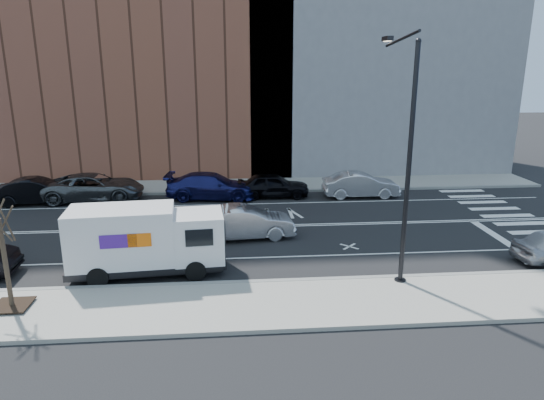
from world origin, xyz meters
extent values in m
plane|color=black|center=(0.00, 0.00, 0.00)|extent=(120.00, 120.00, 0.00)
cube|color=gray|center=(0.00, -8.80, 0.07)|extent=(44.00, 3.60, 0.15)
cube|color=gray|center=(0.00, 8.80, 0.07)|extent=(44.00, 3.60, 0.15)
cube|color=gray|center=(0.00, -7.00, 0.08)|extent=(44.00, 0.25, 0.17)
cube|color=gray|center=(0.00, 7.00, 0.08)|extent=(44.00, 0.25, 0.17)
cube|color=brown|center=(-8.00, 15.60, 11.00)|extent=(26.00, 10.00, 22.00)
cube|color=slate|center=(12.00, 15.60, 13.00)|extent=(20.00, 10.00, 26.00)
cylinder|color=black|center=(7.00, -7.40, 4.50)|extent=(0.18, 0.18, 9.00)
cylinder|color=black|center=(7.00, -7.40, 0.10)|extent=(0.44, 0.44, 0.20)
sphere|color=black|center=(7.00, -7.40, 8.95)|extent=(0.20, 0.20, 0.20)
cylinder|color=black|center=(7.00, -5.70, 9.10)|extent=(0.11, 3.49, 0.48)
cube|color=black|center=(7.00, -4.00, 9.20)|extent=(0.25, 0.80, 0.18)
cube|color=#FFF2CC|center=(7.00, -4.00, 9.10)|extent=(0.18, 0.55, 0.03)
cube|color=black|center=(-7.00, -8.40, 0.23)|extent=(1.20, 1.20, 0.04)
cylinder|color=#382B1E|center=(-7.00, -8.40, 1.75)|extent=(0.16, 0.16, 3.20)
cylinder|color=#382B1E|center=(-6.75, -8.40, 3.15)|extent=(0.06, 0.80, 1.44)
cylinder|color=#382B1E|center=(-6.92, -8.16, 3.15)|extent=(0.81, 0.31, 1.19)
cube|color=black|center=(-2.89, -5.60, 0.43)|extent=(6.13, 2.52, 0.29)
cube|color=silver|center=(-0.78, -5.42, 1.50)|extent=(2.10, 2.23, 1.93)
cube|color=black|center=(0.20, -5.34, 1.79)|extent=(0.21, 1.78, 0.92)
cube|color=black|center=(-0.69, -6.47, 1.79)|extent=(1.06, 0.13, 0.68)
cube|color=black|center=(-0.86, -4.38, 1.79)|extent=(1.06, 0.13, 0.68)
cube|color=black|center=(0.17, -5.34, 0.53)|extent=(0.30, 1.94, 0.34)
cube|color=silver|center=(-3.76, -5.67, 1.69)|extent=(4.22, 2.45, 2.22)
cube|color=#47198C|center=(-3.67, -6.75, 1.83)|extent=(1.35, 0.13, 0.53)
cube|color=orange|center=(-2.90, -6.69, 1.83)|extent=(0.87, 0.09, 0.53)
cube|color=#47198C|center=(-3.85, -4.60, 1.83)|extent=(1.35, 0.13, 0.53)
cube|color=orange|center=(-3.08, -4.53, 1.83)|extent=(0.87, 0.09, 0.53)
cylinder|color=black|center=(-0.89, -6.40, 0.41)|extent=(0.83, 0.34, 0.81)
cylinder|color=black|center=(-1.05, -4.48, 0.41)|extent=(0.83, 0.34, 0.81)
cylinder|color=black|center=(-4.54, -6.71, 0.41)|extent=(0.83, 0.34, 0.81)
cylinder|color=black|center=(-4.70, -4.78, 0.41)|extent=(0.83, 0.34, 0.81)
imported|color=black|center=(-11.20, 5.47, 0.79)|extent=(4.90, 1.98, 1.58)
imported|color=#484B4F|center=(-8.00, 6.03, 0.84)|extent=(6.16, 3.09, 1.67)
imported|color=#171A53|center=(-0.72, 5.79, 0.82)|extent=(5.83, 2.79, 1.64)
imported|color=black|center=(3.20, 5.83, 0.78)|extent=(4.62, 1.96, 1.56)
imported|color=silver|center=(8.80, 5.41, 0.79)|extent=(4.82, 1.73, 1.58)
imported|color=#BBBBC0|center=(1.16, -1.71, 0.80)|extent=(4.98, 2.18, 1.59)
camera|label=1|loc=(0.64, -24.11, 8.15)|focal=32.00mm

